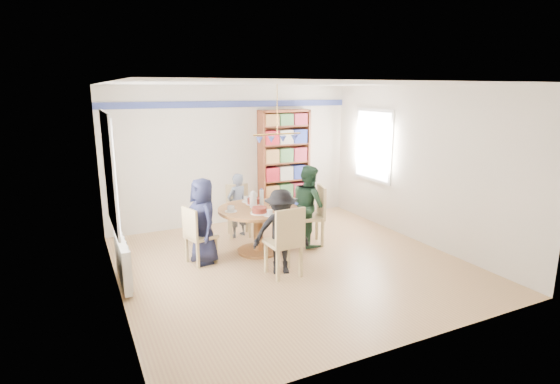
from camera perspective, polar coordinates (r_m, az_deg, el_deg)
ground at (r=6.84m, az=1.48°, el=-9.29°), size 5.00×5.00×0.00m
room_shell at (r=7.07m, az=-3.57°, el=5.30°), size 5.00×5.00×5.00m
radiator at (r=6.35m, az=-19.84°, el=-8.54°), size 0.12×1.00×0.60m
dining_table at (r=7.13m, az=-2.88°, el=-3.61°), size 1.30×1.30×0.75m
chair_left at (r=6.78m, az=-10.87°, el=-5.27°), size 0.49×0.49×0.90m
chair_right at (r=7.52m, az=4.51°, el=-2.66°), size 0.56×0.56×1.03m
chair_far at (r=8.04m, az=-5.51°, el=-2.04°), size 0.49×0.49×0.93m
chair_near at (r=6.18m, az=0.81°, el=-6.15°), size 0.48×0.48×1.03m
person_left at (r=6.78m, az=-10.02°, el=-3.73°), size 0.49×0.70×1.33m
person_right at (r=7.48m, az=3.82°, el=-1.74°), size 0.55×0.69×1.39m
person_far at (r=7.91m, az=-5.62°, el=-1.75°), size 0.50×0.41×1.17m
person_near at (r=6.30m, az=0.12°, el=-5.22°), size 0.91×0.68×1.25m
bookshelf at (r=9.01m, az=0.54°, el=3.48°), size 1.06×0.32×2.23m
tableware at (r=7.07m, az=-3.16°, el=-1.58°), size 1.12×1.12×0.29m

